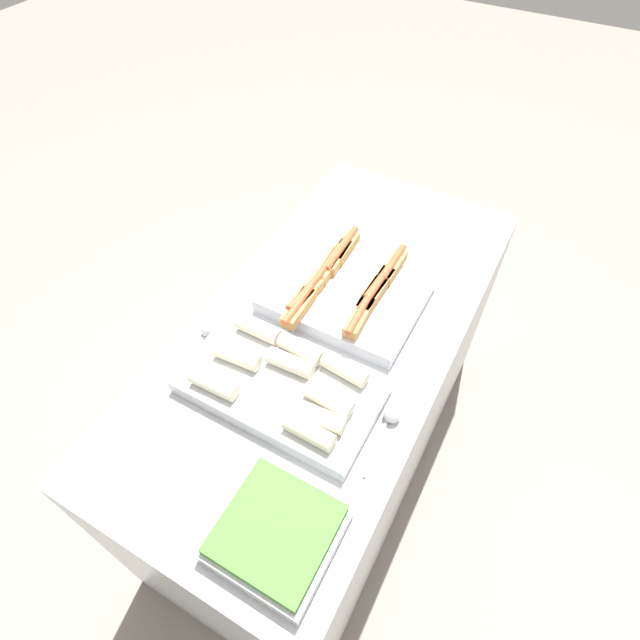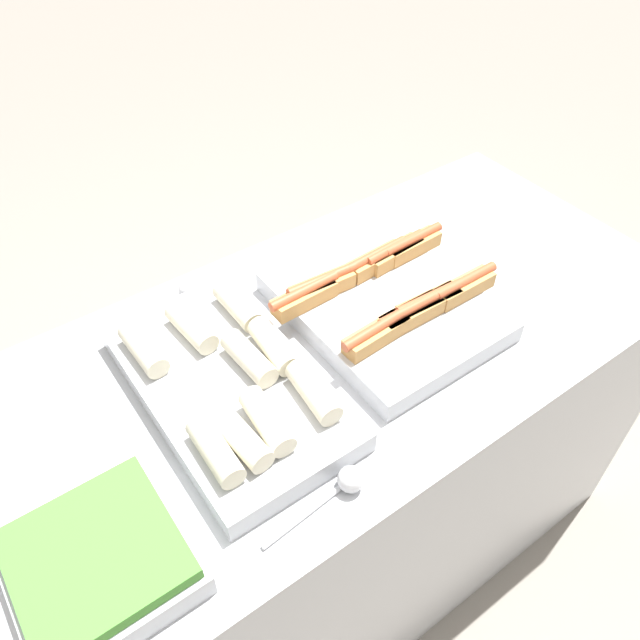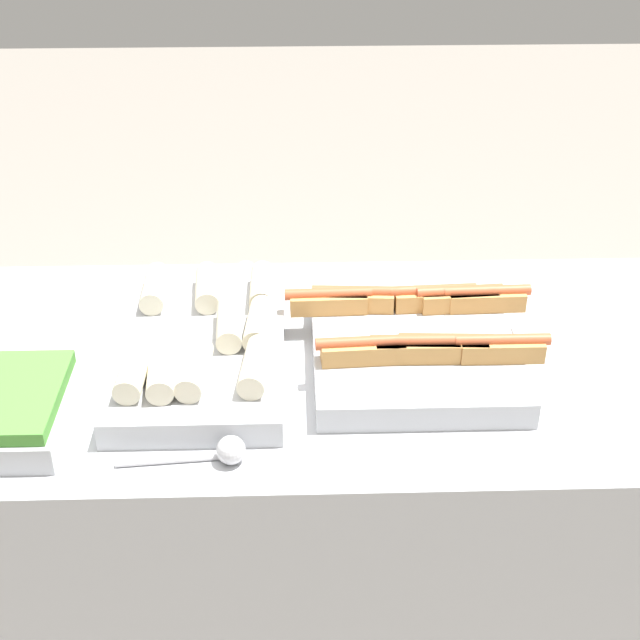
{
  "view_description": "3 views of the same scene",
  "coord_description": "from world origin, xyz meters",
  "px_view_note": "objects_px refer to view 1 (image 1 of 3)",
  "views": [
    {
      "loc": [
        -0.88,
        -0.45,
        2.13
      ],
      "look_at": [
        -0.06,
        0.0,
        1.02
      ],
      "focal_mm": 28.0,
      "sensor_mm": 36.0,
      "label": 1
    },
    {
      "loc": [
        -0.59,
        -0.73,
        1.91
      ],
      "look_at": [
        -0.06,
        0.0,
        1.02
      ],
      "focal_mm": 35.0,
      "sensor_mm": 36.0,
      "label": 2
    },
    {
      "loc": [
        -0.1,
        -1.4,
        1.88
      ],
      "look_at": [
        -0.06,
        0.0,
        1.02
      ],
      "focal_mm": 50.0,
      "sensor_mm": 36.0,
      "label": 3
    }
  ],
  "objects_px": {
    "tray_hotdogs": "(346,291)",
    "tray_wraps": "(283,384)",
    "tray_side_front": "(277,533)",
    "serving_spoon_near": "(390,419)",
    "serving_spoon_far": "(206,333)"
  },
  "relations": [
    {
      "from": "tray_wraps",
      "to": "serving_spoon_near",
      "type": "distance_m",
      "value": 0.3
    },
    {
      "from": "serving_spoon_far",
      "to": "tray_side_front",
      "type": "bearing_deg",
      "value": -128.14
    },
    {
      "from": "tray_hotdogs",
      "to": "serving_spoon_near",
      "type": "height_order",
      "value": "tray_hotdogs"
    },
    {
      "from": "serving_spoon_far",
      "to": "serving_spoon_near",
      "type": "bearing_deg",
      "value": -89.94
    },
    {
      "from": "serving_spoon_near",
      "to": "serving_spoon_far",
      "type": "relative_size",
      "value": 1.01
    },
    {
      "from": "tray_hotdogs",
      "to": "tray_wraps",
      "type": "relative_size",
      "value": 0.89
    },
    {
      "from": "serving_spoon_near",
      "to": "serving_spoon_far",
      "type": "height_order",
      "value": "same"
    },
    {
      "from": "tray_side_front",
      "to": "serving_spoon_far",
      "type": "xyz_separation_m",
      "value": [
        0.39,
        0.5,
        -0.01
      ]
    },
    {
      "from": "tray_hotdogs",
      "to": "serving_spoon_near",
      "type": "bearing_deg",
      "value": -138.48
    },
    {
      "from": "serving_spoon_far",
      "to": "tray_wraps",
      "type": "bearing_deg",
      "value": -99.54
    },
    {
      "from": "tray_side_front",
      "to": "serving_spoon_near",
      "type": "distance_m",
      "value": 0.4
    },
    {
      "from": "tray_wraps",
      "to": "serving_spoon_far",
      "type": "xyz_separation_m",
      "value": [
        0.05,
        0.3,
        -0.02
      ]
    },
    {
      "from": "tray_side_front",
      "to": "serving_spoon_near",
      "type": "relative_size",
      "value": 1.24
    },
    {
      "from": "tray_wraps",
      "to": "tray_hotdogs",
      "type": "bearing_deg",
      "value": 0.96
    },
    {
      "from": "tray_hotdogs",
      "to": "tray_wraps",
      "type": "height_order",
      "value": "tray_hotdogs"
    }
  ]
}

